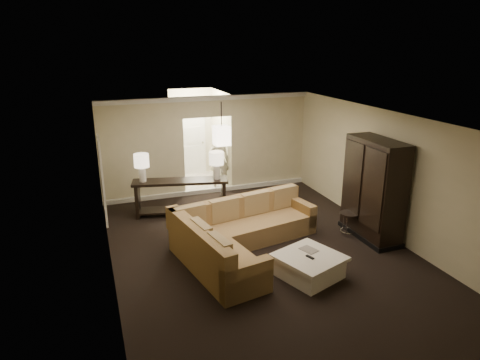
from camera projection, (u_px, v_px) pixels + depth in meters
name	position (u px, v px, depth m)	size (l,w,h in m)	color
ground	(262.00, 252.00, 8.99)	(8.00, 8.00, 0.00)	black
wall_back	(208.00, 145.00, 12.13)	(6.00, 0.04, 2.80)	beige
wall_front	(396.00, 296.00, 4.98)	(6.00, 0.04, 2.80)	beige
wall_left	(107.00, 208.00, 7.58)	(0.04, 8.00, 2.80)	beige
wall_right	(387.00, 174.00, 9.52)	(0.04, 8.00, 2.80)	beige
ceiling	(264.00, 120.00, 8.12)	(6.00, 8.00, 0.02)	white
crown_molding	(207.00, 98.00, 11.67)	(6.00, 0.10, 0.12)	silver
baseboard	(210.00, 190.00, 12.50)	(6.00, 0.10, 0.12)	silver
side_door	(102.00, 181.00, 10.20)	(0.05, 0.90, 2.10)	white
foyer	(196.00, 139.00, 13.36)	(1.44, 2.02, 2.80)	beige
sectional_sofa	(239.00, 235.00, 8.89)	(3.36, 3.03, 0.97)	brown
coffee_table	(309.00, 266.00, 7.99)	(1.38, 1.38, 0.45)	white
console_table	(181.00, 194.00, 10.79)	(2.43, 1.05, 0.92)	black
armoire	(373.00, 192.00, 9.38)	(0.67, 1.56, 2.25)	black
drink_table	(349.00, 219.00, 9.68)	(0.43, 0.43, 0.54)	black
table_lamp_left	(142.00, 163.00, 10.42)	(0.37, 0.37, 0.70)	silver
table_lamp_right	(217.00, 161.00, 10.63)	(0.37, 0.37, 0.70)	silver
pendant_light	(222.00, 135.00, 10.80)	(0.38, 0.38, 1.09)	black
person	(219.00, 158.00, 12.80)	(0.65, 0.43, 1.79)	beige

